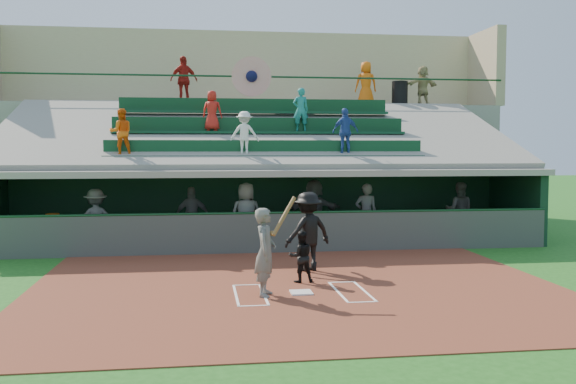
{
  "coord_description": "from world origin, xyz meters",
  "views": [
    {
      "loc": [
        -1.99,
        -12.46,
        2.93
      ],
      "look_at": [
        0.22,
        3.5,
        1.8
      ],
      "focal_mm": 40.0,
      "sensor_mm": 36.0,
      "label": 1
    }
  ],
  "objects": [
    {
      "name": "dugout_player_e",
      "position": [
        2.94,
        6.11,
        0.94
      ],
      "size": [
        0.73,
        0.54,
        1.81
      ],
      "primitive_type": "imported",
      "rotation": [
        0.0,
        0.0,
        2.96
      ],
      "color": "#52544F",
      "rests_on": "dugout_floor"
    },
    {
      "name": "trash_bin",
      "position": [
        5.95,
        12.42,
        5.07
      ],
      "size": [
        0.63,
        0.63,
        0.95
      ],
      "primitive_type": "cylinder",
      "color": "black",
      "rests_on": "concourse_slab"
    },
    {
      "name": "dugout_bench",
      "position": [
        0.02,
        7.95,
        0.25
      ],
      "size": [
        14.22,
        2.34,
        0.43
      ],
      "primitive_type": "cube",
      "rotation": [
        0.0,
        0.0,
        -0.13
      ],
      "color": "#925B35",
      "rests_on": "dugout_floor"
    },
    {
      "name": "water_cooler",
      "position": [
        -6.04,
        5.92,
        0.91
      ],
      "size": [
        0.36,
        0.36,
        0.36
      ],
      "primitive_type": "cylinder",
      "color": "#E6580D",
      "rests_on": "white_table"
    },
    {
      "name": "dugout_player_d",
      "position": [
        1.49,
        6.87,
        0.99
      ],
      "size": [
        1.79,
        0.65,
        1.91
      ],
      "primitive_type": "imported",
      "rotation": [
        0.0,
        0.0,
        3.19
      ],
      "color": "#4F524E",
      "rests_on": "dugout_floor"
    },
    {
      "name": "concourse_slab",
      "position": [
        0.0,
        13.5,
        2.3
      ],
      "size": [
        20.0,
        3.0,
        4.6
      ],
      "primitive_type": "cube",
      "color": "gray",
      "rests_on": "ground"
    },
    {
      "name": "catcher",
      "position": [
        0.16,
        1.04,
        0.57
      ],
      "size": [
        0.57,
        0.46,
        1.11
      ],
      "primitive_type": "imported",
      "rotation": [
        0.0,
        0.0,
        3.22
      ],
      "color": "black",
      "rests_on": "dirt_slab"
    },
    {
      "name": "batters_box_chalk",
      "position": [
        0.0,
        0.0,
        0.02
      ],
      "size": [
        2.65,
        1.85,
        0.01
      ],
      "color": "white",
      "rests_on": "dirt_slab"
    },
    {
      "name": "home_umpire",
      "position": [
        0.53,
        2.29,
        0.95
      ],
      "size": [
        1.38,
        1.12,
        1.86
      ],
      "primitive_type": "imported",
      "rotation": [
        0.0,
        0.0,
        3.56
      ],
      "color": "black",
      "rests_on": "dirt_slab"
    },
    {
      "name": "white_table",
      "position": [
        -6.04,
        5.97,
        0.38
      ],
      "size": [
        0.94,
        0.82,
        0.69
      ],
      "primitive_type": "cube",
      "rotation": [
        0.0,
        0.0,
        -0.34
      ],
      "color": "white",
      "rests_on": "dugout_floor"
    },
    {
      "name": "dirt_slab",
      "position": [
        0.0,
        0.5,
        0.01
      ],
      "size": [
        11.0,
        9.0,
        0.02
      ],
      "primitive_type": "cube",
      "color": "maroon",
      "rests_on": "ground"
    },
    {
      "name": "concourse_staff_c",
      "position": [
        6.96,
        12.6,
        5.4
      ],
      "size": [
        1.55,
        0.78,
        1.6
      ],
      "primitive_type": "imported",
      "rotation": [
        0.0,
        0.0,
        3.36
      ],
      "color": "tan",
      "rests_on": "concourse_slab"
    },
    {
      "name": "dugout_player_b",
      "position": [
        -2.21,
        6.49,
        0.91
      ],
      "size": [
        1.02,
        0.43,
        1.73
      ],
      "primitive_type": "imported",
      "rotation": [
        0.0,
        0.0,
        3.15
      ],
      "color": "#51534E",
      "rests_on": "dugout_floor"
    },
    {
      "name": "ground",
      "position": [
        0.0,
        0.0,
        0.0
      ],
      "size": [
        100.0,
        100.0,
        0.0
      ],
      "primitive_type": "plane",
      "color": "#1C5618",
      "rests_on": "ground"
    },
    {
      "name": "dugout_player_f",
      "position": [
        6.16,
        6.83,
        0.93
      ],
      "size": [
        1.06,
        0.96,
        1.78
      ],
      "primitive_type": "imported",
      "rotation": [
        0.0,
        0.0,
        2.73
      ],
      "color": "#51534E",
      "rests_on": "dugout_floor"
    },
    {
      "name": "dugout_player_a",
      "position": [
        -4.89,
        6.01,
        0.9
      ],
      "size": [
        1.24,
        0.92,
        1.72
      ],
      "primitive_type": "imported",
      "rotation": [
        0.0,
        0.0,
        3.42
      ],
      "color": "#575A55",
      "rests_on": "dugout_floor"
    },
    {
      "name": "grandstand",
      "position": [
        -0.01,
        10.51,
        2.26
      ],
      "size": [
        20.4,
        10.4,
        7.8
      ],
      "color": "#454A46",
      "rests_on": "ground"
    },
    {
      "name": "concourse_staff_a",
      "position": [
        -2.55,
        12.92,
        5.53
      ],
      "size": [
        1.18,
        0.8,
        1.85
      ],
      "primitive_type": "imported",
      "rotation": [
        0.0,
        0.0,
        3.5
      ],
      "color": "#A31A12",
      "rests_on": "concourse_slab"
    },
    {
      "name": "dugout_player_c",
      "position": [
        -0.68,
        5.78,
        0.98
      ],
      "size": [
        1.0,
        0.73,
        1.88
      ],
      "primitive_type": "imported",
      "rotation": [
        0.0,
        0.0,
        3.29
      ],
      "color": "#595B56",
      "rests_on": "dugout_floor"
    },
    {
      "name": "home_plate",
      "position": [
        0.0,
        0.0,
        0.04
      ],
      "size": [
        0.43,
        0.43,
        0.03
      ],
      "primitive_type": "cube",
      "color": "white",
      "rests_on": "dirt_slab"
    },
    {
      "name": "concourse_staff_b",
      "position": [
        4.72,
        13.01,
        5.49
      ],
      "size": [
        0.91,
        0.63,
        1.78
      ],
      "primitive_type": "imported",
      "rotation": [
        0.0,
        0.0,
        3.07
      ],
      "color": "orange",
      "rests_on": "concourse_slab"
    },
    {
      "name": "batter_at_plate",
      "position": [
        -0.72,
        -0.12,
        0.89
      ],
      "size": [
        0.9,
        0.77,
        1.95
      ],
      "color": "#525450",
      "rests_on": "dirt_slab"
    },
    {
      "name": "dugout_floor",
      "position": [
        0.0,
        6.75,
        0.02
      ],
      "size": [
        16.0,
        3.5,
        0.04
      ],
      "primitive_type": "cube",
      "color": "gray",
      "rests_on": "ground"
    }
  ]
}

